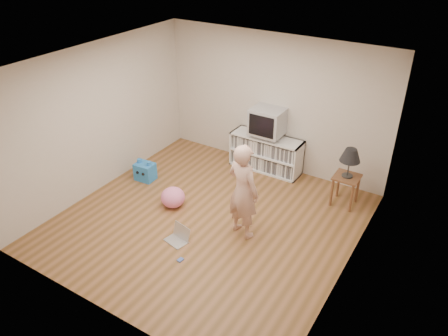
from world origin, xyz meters
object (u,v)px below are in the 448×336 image
Objects in this scene: laptop at (179,236)px; plush_blue at (145,171)px; dvd_deck at (267,135)px; media_unit at (266,153)px; table_lamp at (350,156)px; plush_pink at (173,197)px; person at (243,191)px; side_table at (346,183)px; crt_tv at (268,121)px.

laptop is 1.97m from plush_blue.
dvd_deck reaches higher than plush_blue.
media_unit is 2.72× the size of table_lamp.
dvd_deck is 2.19m from plush_pink.
laptop is (-1.82, -2.29, -0.88)m from table_lamp.
plush_pink is (-2.46, -1.61, -0.77)m from table_lamp.
table_lamp is 1.96m from person.
side_table is 1.07× the size of table_lamp.
table_lamp is (1.70, -0.37, 0.21)m from dvd_deck.
crt_tv is 1.74m from table_lamp.
person reaches higher than plush_blue.
crt_tv is at bearing 37.69° from plush_blue.
media_unit is 2.35m from plush_blue.
person is (-1.09, -1.62, -0.17)m from table_lamp.
dvd_deck is 0.87× the size of table_lamp.
plush_pink is at bearing -110.78° from media_unit.
side_table is at bearing -109.33° from person.
laptop is at bearing -128.49° from table_lamp.
side_table reaches higher than plush_blue.
side_table is 2.95m from plush_pink.
person is at bearing 54.86° from laptop.
side_table is at bearing 33.23° from plush_pink.
plush_pink is at bearing 145.25° from laptop.
side_table is at bearing -12.78° from media_unit.
crt_tv is (0.00, -0.02, 0.67)m from media_unit.
side_table is at bearing 15.04° from plush_blue.
person reaches higher than plush_pink.
plush_pink is (-1.37, 0.01, -0.60)m from person.
laptop is at bearing -47.21° from plush_pink.
dvd_deck reaches higher than laptop.
side_table is 0.35× the size of person.
side_table is at bearing 180.00° from table_lamp.
table_lamp is at bearing 0.00° from side_table.
media_unit is at bearing 38.04° from plush_blue.
table_lamp is at bearing -109.33° from person.
person is (0.61, -2.01, 0.43)m from media_unit.
plush_blue is at bearing 158.05° from laptop.
crt_tv is 1.09× the size of side_table.
media_unit is at bearing 90.00° from crt_tv.
person is 3.82× the size of plush_blue.
side_table is 2.95m from laptop.
table_lamp reaches higher than dvd_deck.
crt_tv is 2.83m from laptop.
dvd_deck is at bearing 90.00° from crt_tv.
media_unit is 0.39m from dvd_deck.
laptop is at bearing -128.49° from side_table.
person is at bearing -123.86° from table_lamp.
table_lamp reaches higher than plush_blue.
crt_tv is at bearing 167.83° from table_lamp.
media_unit is 2.70m from laptop.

